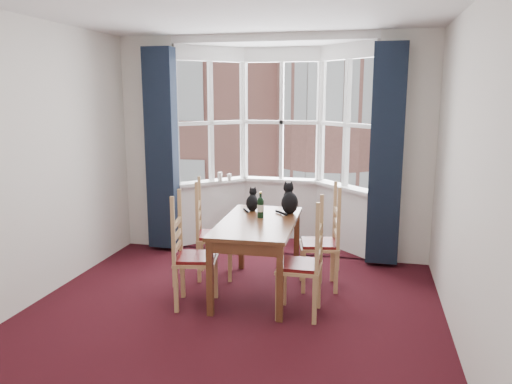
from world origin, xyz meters
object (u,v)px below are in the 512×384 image
(candle_tall, at_px, (220,177))
(cat_left, at_px, (252,202))
(dining_table, at_px, (258,230))
(candle_short, at_px, (229,177))
(chair_left_near, at_px, (187,259))
(chair_right_far, at_px, (327,245))
(wine_bottle, at_px, (261,206))
(chair_right_near, at_px, (309,268))
(chair_left_far, at_px, (207,237))
(cat_right, at_px, (290,201))

(candle_tall, bearing_deg, cat_left, -58.69)
(dining_table, distance_m, cat_left, 0.51)
(cat_left, distance_m, candle_tall, 1.47)
(candle_tall, xyz_separation_m, candle_short, (0.13, 0.03, -0.01))
(chair_left_near, relative_size, cat_left, 3.38)
(chair_right_far, relative_size, wine_bottle, 3.30)
(chair_right_near, bearing_deg, candle_short, 122.56)
(chair_left_near, bearing_deg, candle_short, 94.95)
(chair_left_near, xyz_separation_m, candle_short, (-0.19, 2.21, 0.45))
(dining_table, relative_size, candle_short, 14.27)
(dining_table, height_order, chair_left_far, chair_left_far)
(dining_table, distance_m, chair_left_far, 0.77)
(wine_bottle, distance_m, candle_short, 1.77)
(dining_table, relative_size, chair_left_near, 1.57)
(chair_right_near, xyz_separation_m, candle_short, (-1.39, 2.18, 0.45))
(chair_right_far, relative_size, candle_tall, 7.34)
(chair_right_far, xyz_separation_m, candle_tall, (-1.63, 1.40, 0.46))
(dining_table, xyz_separation_m, candle_tall, (-0.93, 1.69, 0.25))
(chair_right_far, bearing_deg, wine_bottle, -168.37)
(candle_short, bearing_deg, chair_left_near, -85.05)
(chair_right_far, xyz_separation_m, candle_short, (-1.50, 1.43, 0.45))
(chair_left_far, bearing_deg, chair_left_near, -85.72)
(chair_left_near, bearing_deg, chair_left_far, 94.28)
(dining_table, bearing_deg, candle_short, 114.93)
(chair_right_far, xyz_separation_m, wine_bottle, (-0.71, -0.15, 0.42))
(cat_left, bearing_deg, chair_left_near, -115.57)
(cat_right, bearing_deg, candle_short, 129.09)
(chair_left_near, distance_m, candle_short, 2.27)
(dining_table, relative_size, chair_right_near, 1.57)
(chair_left_far, distance_m, wine_bottle, 0.80)
(wine_bottle, bearing_deg, dining_table, -87.61)
(chair_left_near, height_order, cat_left, cat_left)
(chair_left_near, height_order, chair_right_far, same)
(dining_table, relative_size, wine_bottle, 5.20)
(chair_left_near, relative_size, candle_short, 9.07)
(chair_left_near, height_order, chair_right_near, same)
(cat_left, relative_size, wine_bottle, 0.98)
(chair_right_far, distance_m, candle_short, 2.12)
(chair_left_far, height_order, cat_right, cat_right)
(chair_left_near, distance_m, cat_right, 1.33)
(chair_left_far, relative_size, candle_short, 9.07)
(cat_right, xyz_separation_m, candle_tall, (-1.19, 1.28, 0.02))
(chair_left_near, height_order, wine_bottle, wine_bottle)
(chair_right_near, bearing_deg, chair_left_far, 148.69)
(chair_left_far, bearing_deg, chair_right_far, -0.85)
(chair_right_near, relative_size, wine_bottle, 3.30)
(chair_left_near, bearing_deg, chair_right_far, 30.76)
(chair_left_near, bearing_deg, cat_left, 64.43)
(chair_right_far, height_order, cat_right, cat_right)
(cat_left, bearing_deg, chair_right_near, -49.81)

